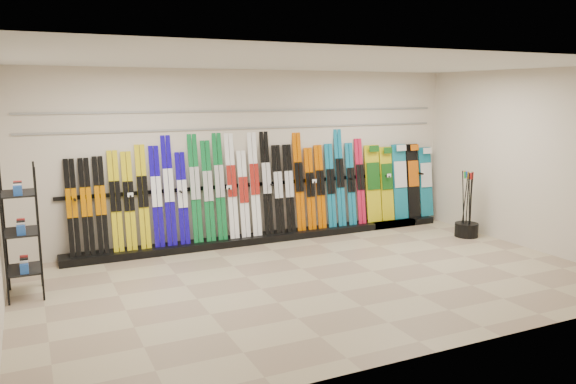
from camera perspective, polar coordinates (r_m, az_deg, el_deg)
name	(u,v)px	position (r m, az deg, el deg)	size (l,w,h in m)	color
floor	(319,280)	(8.03, 3.20, -8.87)	(8.00, 8.00, 0.00)	gray
back_wall	(253,156)	(9.93, -3.61, 3.65)	(8.00, 8.00, 0.00)	beige
right_wall	(531,160)	(10.20, 23.48, 3.00)	(5.00, 5.00, 0.00)	beige
ceiling	(321,62)	(7.61, 3.42, 13.02)	(8.00, 8.00, 0.00)	silver
ski_rack_base	(270,237)	(10.08, -1.86, -4.58)	(8.00, 0.40, 0.12)	black
skis	(233,190)	(9.73, -5.64, 0.17)	(5.37, 0.29, 1.82)	black
snowboards	(399,182)	(11.39, 11.24, 0.97)	(1.59, 0.23, 1.49)	gold
accessory_rack	(21,231)	(7.96, -25.45, -3.62)	(0.40, 0.60, 1.71)	black
pole_bin	(466,230)	(10.82, 17.67, -3.68)	(0.42, 0.42, 0.25)	black
ski_poles	(467,204)	(10.70, 17.76, -1.17)	(0.22, 0.31, 1.18)	black
slatwall_rail_0	(253,128)	(9.87, -3.60, 6.52)	(7.60, 0.02, 0.03)	gray
slatwall_rail_1	(253,111)	(9.86, -3.62, 8.26)	(7.60, 0.02, 0.03)	gray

